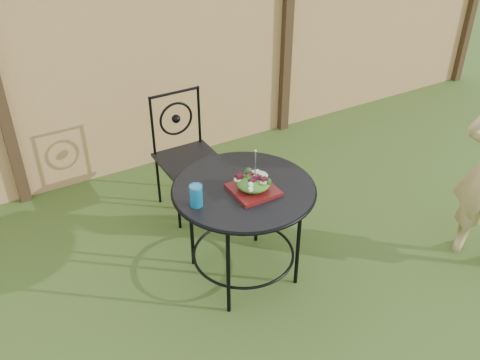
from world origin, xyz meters
The scene contains 8 objects.
ground centered at (0.00, 0.00, 0.00)m, with size 60.00×60.00×0.00m, color #274014.
fence centered at (0.00, 2.19, 0.95)m, with size 8.00×0.12×1.90m.
patio_table centered at (-0.16, 0.45, 0.59)m, with size 0.92×0.92×0.72m.
patio_chair centered at (-0.13, 1.40, 0.50)m, with size 0.46×0.46×0.95m.
salad_plate centered at (-0.13, 0.38, 0.74)m, with size 0.27×0.27×0.02m, color #4D120B.
salad centered at (-0.13, 0.38, 0.79)m, with size 0.21×0.21×0.08m, color #235614.
fork centered at (-0.12, 0.38, 0.92)m, with size 0.01×0.01×0.18m, color silver.
drinking_glass centered at (-0.50, 0.43, 0.79)m, with size 0.08×0.08×0.14m, color #0C6691.
Camera 1 is at (-1.58, -1.95, 2.60)m, focal length 40.00 mm.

